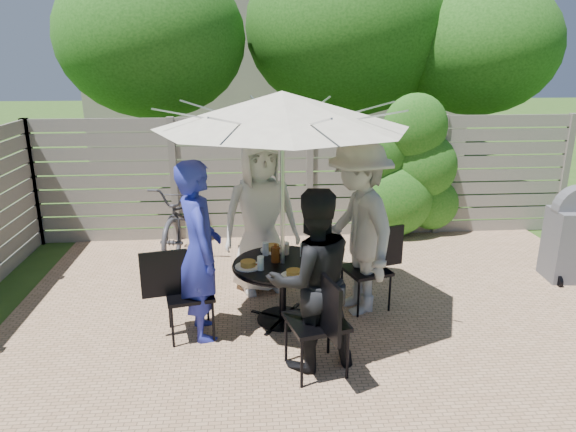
{
  "coord_description": "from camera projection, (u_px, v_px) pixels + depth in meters",
  "views": [
    {
      "loc": [
        -0.93,
        -4.45,
        2.65
      ],
      "look_at": [
        -0.52,
        0.57,
        1.09
      ],
      "focal_mm": 32.0,
      "sensor_mm": 36.0,
      "label": 1
    }
  ],
  "objects": [
    {
      "name": "backyard_envelope",
      "position": [
        281.0,
        59.0,
        14.12
      ],
      "size": [
        60.0,
        60.0,
        5.0
      ],
      "color": "#2C4B17",
      "rests_on": "ground"
    },
    {
      "name": "patio_table",
      "position": [
        283.0,
        281.0,
        5.26
      ],
      "size": [
        1.22,
        1.22,
        0.66
      ],
      "rotation": [
        0.0,
        0.0,
        0.24
      ],
      "color": "black",
      "rests_on": "ground"
    },
    {
      "name": "umbrella",
      "position": [
        282.0,
        110.0,
        4.75
      ],
      "size": [
        2.94,
        2.94,
        2.36
      ],
      "rotation": [
        0.0,
        0.0,
        0.24
      ],
      "color": "silver",
      "rests_on": "ground"
    },
    {
      "name": "chair_back",
      "position": [
        258.0,
        264.0,
        6.19
      ],
      "size": [
        0.49,
        0.67,
        0.89
      ],
      "rotation": [
        0.0,
        0.0,
        4.88
      ],
      "color": "black",
      "rests_on": "ground"
    },
    {
      "name": "person_back",
      "position": [
        261.0,
        217.0,
        5.88
      ],
      "size": [
        1.0,
        0.77,
        1.81
      ],
      "primitive_type": "imported",
      "rotation": [
        0.0,
        0.0,
        6.52
      ],
      "color": "silver",
      "rests_on": "ground"
    },
    {
      "name": "chair_left",
      "position": [
        189.0,
        311.0,
        5.03
      ],
      "size": [
        0.7,
        0.53,
        0.93
      ],
      "rotation": [
        0.0,
        0.0,
        6.49
      ],
      "color": "black",
      "rests_on": "ground"
    },
    {
      "name": "person_left",
      "position": [
        200.0,
        251.0,
        4.89
      ],
      "size": [
        0.57,
        0.73,
        1.78
      ],
      "primitive_type": "imported",
      "rotation": [
        0.0,
        0.0,
        8.09
      ],
      "color": "#242B9E",
      "rests_on": "ground"
    },
    {
      "name": "chair_front",
      "position": [
        317.0,
        342.0,
        4.43
      ],
      "size": [
        0.58,
        0.76,
        0.99
      ],
      "rotation": [
        0.0,
        0.0,
        1.81
      ],
      "color": "black",
      "rests_on": "ground"
    },
    {
      "name": "person_front",
      "position": [
        312.0,
        281.0,
        4.4
      ],
      "size": [
        0.92,
        0.79,
        1.64
      ],
      "primitive_type": "imported",
      "rotation": [
        0.0,
        0.0,
        3.38
      ],
      "color": "black",
      "rests_on": "ground"
    },
    {
      "name": "chair_right",
      "position": [
        367.0,
        285.0,
        5.61
      ],
      "size": [
        0.7,
        0.55,
        0.92
      ],
      "rotation": [
        0.0,
        0.0,
        3.44
      ],
      "color": "black",
      "rests_on": "ground"
    },
    {
      "name": "person_right",
      "position": [
        358.0,
        228.0,
        5.37
      ],
      "size": [
        0.97,
        1.35,
        1.88
      ],
      "primitive_type": "imported",
      "rotation": [
        0.0,
        0.0,
        4.95
      ],
      "color": "#A3A19E",
      "rests_on": "ground"
    },
    {
      "name": "plate_back",
      "position": [
        272.0,
        249.0,
        5.52
      ],
      "size": [
        0.26,
        0.26,
        0.06
      ],
      "color": "white",
      "rests_on": "patio_table"
    },
    {
      "name": "plate_left",
      "position": [
        248.0,
        265.0,
        5.09
      ],
      "size": [
        0.26,
        0.26,
        0.06
      ],
      "color": "white",
      "rests_on": "patio_table"
    },
    {
      "name": "plate_front",
      "position": [
        294.0,
        274.0,
        4.87
      ],
      "size": [
        0.26,
        0.26,
        0.06
      ],
      "color": "white",
      "rests_on": "patio_table"
    },
    {
      "name": "plate_right",
      "position": [
        316.0,
        256.0,
        5.3
      ],
      "size": [
        0.26,
        0.26,
        0.06
      ],
      "color": "white",
      "rests_on": "patio_table"
    },
    {
      "name": "glass_back",
      "position": [
        266.0,
        249.0,
        5.38
      ],
      "size": [
        0.07,
        0.07,
        0.14
      ],
      "primitive_type": "cylinder",
      "color": "silver",
      "rests_on": "patio_table"
    },
    {
      "name": "glass_left",
      "position": [
        261.0,
        263.0,
        5.01
      ],
      "size": [
        0.07,
        0.07,
        0.14
      ],
      "primitive_type": "cylinder",
      "color": "silver",
      "rests_on": "patio_table"
    },
    {
      "name": "glass_right",
      "position": [
        303.0,
        250.0,
        5.35
      ],
      "size": [
        0.07,
        0.07,
        0.14
      ],
      "primitive_type": "cylinder",
      "color": "silver",
      "rests_on": "patio_table"
    },
    {
      "name": "syrup_jug",
      "position": [
        275.0,
        254.0,
        5.21
      ],
      "size": [
        0.09,
        0.09,
        0.16
      ],
      "primitive_type": "cylinder",
      "color": "#59280C",
      "rests_on": "patio_table"
    },
    {
      "name": "coffee_cup",
      "position": [
        285.0,
        249.0,
        5.41
      ],
      "size": [
        0.08,
        0.08,
        0.12
      ],
      "primitive_type": "cylinder",
      "color": "#C6B293",
      "rests_on": "patio_table"
    },
    {
      "name": "bicycle",
      "position": [
        187.0,
        215.0,
        7.28
      ],
      "size": [
        1.04,
        2.04,
        1.02
      ],
      "primitive_type": "imported",
      "rotation": [
        0.0,
        0.0,
        -0.2
      ],
      "color": "#333338",
      "rests_on": "ground"
    },
    {
      "name": "bbq_grill",
      "position": [
        574.0,
        238.0,
        6.25
      ],
      "size": [
        0.62,
        0.5,
        1.2
      ],
      "rotation": [
        0.0,
        0.0,
        -0.09
      ],
      "color": "#4F4F53",
      "rests_on": "ground"
    }
  ]
}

